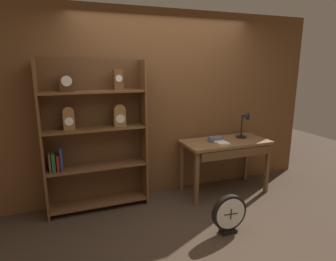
{
  "coord_description": "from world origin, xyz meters",
  "views": [
    {
      "loc": [
        -1.38,
        -2.45,
        1.87
      ],
      "look_at": [
        -0.24,
        0.55,
        1.11
      ],
      "focal_mm": 30.13,
      "sensor_mm": 36.0,
      "label": 1
    }
  ],
  "objects": [
    {
      "name": "ground_plane",
      "position": [
        0.0,
        0.0,
        0.0
      ],
      "size": [
        10.0,
        10.0,
        0.0
      ],
      "primitive_type": "plane",
      "color": "#3D2D21"
    },
    {
      "name": "back_wood_panel",
      "position": [
        0.0,
        1.31,
        1.3
      ],
      "size": [
        4.8,
        0.05,
        2.6
      ],
      "primitive_type": "cube",
      "color": "brown",
      "rests_on": "ground"
    },
    {
      "name": "bookshelf",
      "position": [
        -1.02,
        1.13,
        0.98
      ],
      "size": [
        1.28,
        0.32,
        1.93
      ],
      "color": "brown",
      "rests_on": "ground"
    },
    {
      "name": "workbench",
      "position": [
        0.8,
        0.91,
        0.69
      ],
      "size": [
        1.26,
        0.61,
        0.79
      ],
      "color": "brown",
      "rests_on": "ground"
    },
    {
      "name": "desk_lamp",
      "position": [
        1.16,
        0.97,
        1.02
      ],
      "size": [
        0.21,
        0.21,
        0.41
      ],
      "color": "black",
      "rests_on": "workbench"
    },
    {
      "name": "toolbox_small",
      "position": [
        0.64,
        0.94,
        0.82
      ],
      "size": [
        0.19,
        0.11,
        0.07
      ],
      "primitive_type": "cube",
      "color": "#595960",
      "rests_on": "workbench"
    },
    {
      "name": "open_repair_manual",
      "position": [
        0.67,
        0.83,
        0.8
      ],
      "size": [
        0.16,
        0.22,
        0.02
      ],
      "primitive_type": "cube",
      "rotation": [
        0.0,
        0.0,
        0.01
      ],
      "color": "silver",
      "rests_on": "workbench"
    },
    {
      "name": "round_clock_large",
      "position": [
        0.28,
        -0.03,
        0.23
      ],
      "size": [
        0.42,
        0.11,
        0.46
      ],
      "color": "black",
      "rests_on": "ground"
    }
  ]
}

